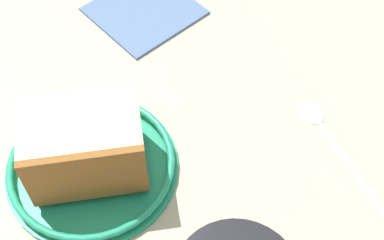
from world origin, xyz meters
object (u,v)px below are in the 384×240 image
cake_slice (85,146)px  folded_napkin (144,10)px  teaspoon (326,130)px  small_plate (92,165)px

cake_slice → folded_napkin: size_ratio=1.12×
teaspoon → folded_napkin: size_ratio=1.23×
cake_slice → teaspoon: cake_slice is taller
small_plate → cake_slice: cake_slice is taller
folded_napkin → teaspoon: bearing=0.7°
folded_napkin → small_plate: bearing=-56.7°
teaspoon → cake_slice: bearing=-125.3°
cake_slice → small_plate: bearing=142.2°
teaspoon → folded_napkin: bearing=-179.3°
teaspoon → folded_napkin: 23.95cm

